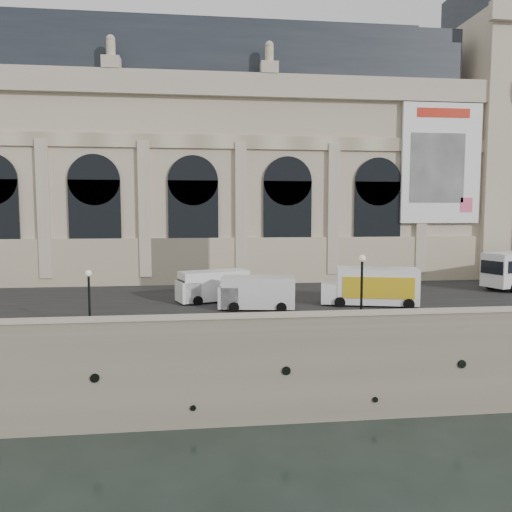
{
  "coord_description": "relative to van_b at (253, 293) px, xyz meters",
  "views": [
    {
      "loc": [
        -3.62,
        -30.93,
        13.96
      ],
      "look_at": [
        2.63,
        22.0,
        9.0
      ],
      "focal_mm": 35.0,
      "sensor_mm": 36.0,
      "label": 1
    }
  ],
  "objects": [
    {
      "name": "ground",
      "position": [
        -0.77,
        -8.05,
        -7.36
      ],
      "size": [
        260.0,
        260.0,
        0.0
      ],
      "primitive_type": "plane",
      "color": "black",
      "rests_on": "ground"
    },
    {
      "name": "museum",
      "position": [
        -6.74,
        22.81,
        12.36
      ],
      "size": [
        69.0,
        18.7,
        29.1
      ],
      "color": "beige",
      "rests_on": "quay"
    },
    {
      "name": "quay",
      "position": [
        -0.77,
        26.95,
        -4.36
      ],
      "size": [
        160.0,
        70.0,
        6.0
      ],
      "primitive_type": "cube",
      "color": "gray",
      "rests_on": "ground"
    },
    {
      "name": "van_c",
      "position": [
        -3.37,
        3.71,
        0.02
      ],
      "size": [
        6.47,
        4.13,
        2.7
      ],
      "color": "white",
      "rests_on": "quay"
    },
    {
      "name": "parapet",
      "position": [
        -0.77,
        -7.45,
        -0.74
      ],
      "size": [
        160.0,
        1.4,
        1.21
      ],
      "color": "gray",
      "rests_on": "quay"
    },
    {
      "name": "lamp_left",
      "position": [
        -11.4,
        -6.0,
        0.67
      ],
      "size": [
        0.42,
        0.42,
        4.08
      ],
      "color": "black",
      "rests_on": "quay"
    },
    {
      "name": "lamp_right",
      "position": [
        7.01,
        -5.57,
        1.04
      ],
      "size": [
        0.49,
        0.49,
        4.84
      ],
      "color": "black",
      "rests_on": "quay"
    },
    {
      "name": "van_b",
      "position": [
        0.0,
        0.0,
        0.0
      ],
      "size": [
        6.25,
        3.12,
        2.67
      ],
      "color": "silver",
      "rests_on": "quay"
    },
    {
      "name": "box_truck",
      "position": [
        9.93,
        0.57,
        0.23
      ],
      "size": [
        8.21,
        4.35,
        3.16
      ],
      "color": "white",
      "rests_on": "quay"
    },
    {
      "name": "street",
      "position": [
        -0.77,
        5.95,
        -1.33
      ],
      "size": [
        160.0,
        24.0,
        0.06
      ],
      "primitive_type": "cube",
      "color": "#2D2D2D",
      "rests_on": "quay"
    },
    {
      "name": "clock_pavilion",
      "position": [
        33.23,
        19.87,
        16.06
      ],
      "size": [
        13.0,
        14.72,
        36.7
      ],
      "color": "beige",
      "rests_on": "quay"
    }
  ]
}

